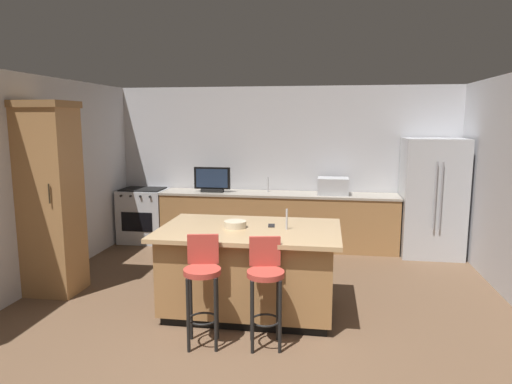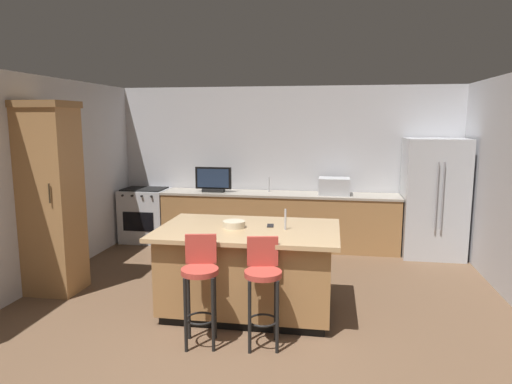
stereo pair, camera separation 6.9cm
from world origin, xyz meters
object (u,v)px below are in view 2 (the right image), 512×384
object	(u,v)px
bar_stool_left	(200,280)
tv_monitor	(213,180)
refrigerator	(433,198)
fruit_bowl	(234,224)
microwave	(334,186)
kitchen_island	(248,269)
cabinet_tower	(50,195)
bar_stool_right	(263,282)
range_oven	(145,215)
cell_phone	(270,226)

from	to	relation	value
bar_stool_left	tv_monitor	bearing A→B (deg)	91.52
refrigerator	bar_stool_left	distance (m)	4.27
fruit_bowl	microwave	bearing A→B (deg)	67.66
tv_monitor	fruit_bowl	size ratio (longest dim) A/B	2.48
kitchen_island	fruit_bowl	size ratio (longest dim) A/B	7.98
cabinet_tower	tv_monitor	xyz separation A→B (m)	(1.38, 2.33, -0.10)
kitchen_island	bar_stool_right	distance (m)	0.79
tv_monitor	fruit_bowl	xyz separation A→B (m)	(0.89, -2.52, -0.12)
tv_monitor	bar_stool_right	distance (m)	3.55
kitchen_island	bar_stool_left	size ratio (longest dim) A/B	1.89
refrigerator	bar_stool_right	xyz separation A→B (m)	(-2.12, -3.24, -0.29)
bar_stool_left	fruit_bowl	bearing A→B (deg)	68.68
range_oven	fruit_bowl	distance (m)	3.37
refrigerator	tv_monitor	distance (m)	3.44
microwave	cabinet_tower	bearing A→B (deg)	-144.44
bar_stool_left	kitchen_island	bearing A→B (deg)	58.30
microwave	tv_monitor	world-z (taller)	tv_monitor
bar_stool_right	cell_phone	xyz separation A→B (m)	(-0.05, 0.87, 0.32)
kitchen_island	bar_stool_right	xyz separation A→B (m)	(0.27, -0.74, 0.13)
cabinet_tower	microwave	world-z (taller)	cabinet_tower
microwave	bar_stool_left	world-z (taller)	microwave
microwave	cell_phone	size ratio (longest dim) A/B	3.20
refrigerator	bar_stool_right	bearing A→B (deg)	-123.20
fruit_bowl	cell_phone	xyz separation A→B (m)	(0.37, 0.14, -0.03)
microwave	fruit_bowl	world-z (taller)	microwave
cell_phone	refrigerator	bearing A→B (deg)	41.38
range_oven	bar_stool_right	distance (m)	4.17
kitchen_island	bar_stool_left	distance (m)	0.87
range_oven	tv_monitor	xyz separation A→B (m)	(1.22, -0.05, 0.63)
refrigerator	cabinet_tower	world-z (taller)	cabinet_tower
range_oven	bar_stool_right	bearing A→B (deg)	-52.49
tv_monitor	bar_stool_left	distance (m)	3.44
microwave	bar_stool_right	xyz separation A→B (m)	(-0.63, -3.31, -0.42)
cabinet_tower	bar_stool_left	size ratio (longest dim) A/B	2.24
kitchen_island	cabinet_tower	world-z (taller)	cabinet_tower
bar_stool_left	fruit_bowl	world-z (taller)	bar_stool_left
refrigerator	cabinet_tower	distance (m)	5.35
bar_stool_left	cell_phone	bearing A→B (deg)	49.88
range_oven	tv_monitor	distance (m)	1.37
bar_stool_left	bar_stool_right	distance (m)	0.57
refrigerator	bar_stool_left	size ratio (longest dim) A/B	1.76
bar_stool_left	bar_stool_right	size ratio (longest dim) A/B	1.01
refrigerator	microwave	xyz separation A→B (m)	(-1.49, 0.07, 0.13)
bar_stool_right	cell_phone	world-z (taller)	bar_stool_right
refrigerator	range_oven	world-z (taller)	refrigerator
kitchen_island	range_oven	bearing A→B (deg)	131.41
kitchen_island	bar_stool_right	world-z (taller)	bar_stool_right
refrigerator	tv_monitor	size ratio (longest dim) A/B	3.00
range_oven	fruit_bowl	world-z (taller)	fruit_bowl
fruit_bowl	range_oven	bearing A→B (deg)	129.38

